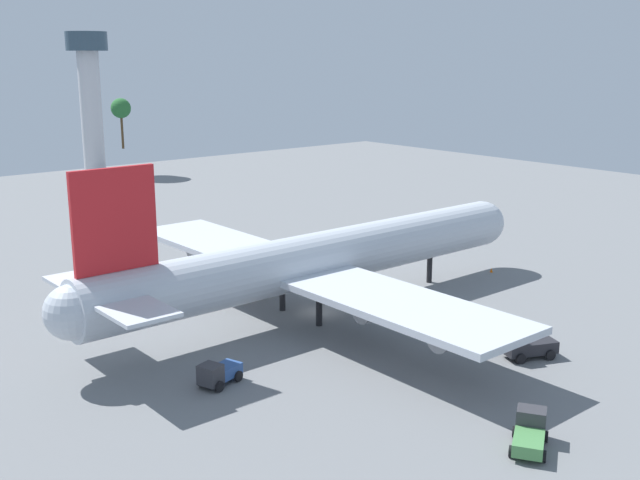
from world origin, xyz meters
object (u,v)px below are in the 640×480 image
cargo_airplane (318,260)px  baggage_tug (101,259)px  safety_cone_nose (491,270)px  control_tower (90,87)px  catering_truck (527,346)px  pushback_tractor (218,373)px  maintenance_van (530,432)px

cargo_airplane → baggage_tug: (-10.70, 34.48, -5.26)m
cargo_airplane → safety_cone_nose: bearing=-4.5°
baggage_tug → control_tower: 97.57m
control_tower → catering_truck: bearing=-98.0°
pushback_tractor → safety_cone_nose: pushback_tractor is taller
pushback_tractor → safety_cone_nose: (48.48, 7.11, -0.85)m
cargo_airplane → catering_truck: size_ratio=11.23×
catering_truck → maintenance_van: size_ratio=1.03×
baggage_tug → pushback_tractor: pushback_tractor is taller
cargo_airplane → control_tower: size_ratio=1.85×
catering_truck → baggage_tug: bearing=107.1°
pushback_tractor → maintenance_van: bearing=-63.8°
catering_truck → control_tower: (20.39, 145.45, 19.84)m
catering_truck → maintenance_van: (-14.50, -10.52, -0.10)m
maintenance_van → pushback_tractor: (-12.06, 24.55, -0.02)m
catering_truck → baggage_tug: size_ratio=1.19×
safety_cone_nose → pushback_tractor: bearing=-171.7°
safety_cone_nose → cargo_airplane: bearing=175.5°
catering_truck → baggage_tug: catering_truck is taller
pushback_tractor → control_tower: bearing=70.3°
pushback_tractor → control_tower: 140.98m
cargo_airplane → maintenance_van: size_ratio=11.63×
safety_cone_nose → control_tower: (-1.53, 124.31, 20.81)m
baggage_tug → safety_cone_nose: 54.13m
maintenance_van → pushback_tractor: size_ratio=1.17×
baggage_tug → maintenance_van: bearing=-87.3°
cargo_airplane → pushback_tractor: (-19.48, -9.41, -5.20)m
catering_truck → maintenance_van: catering_truck is taller
maintenance_van → pushback_tractor: maintenance_van is taller
cargo_airplane → maintenance_van: (-7.42, -33.96, -5.18)m
safety_cone_nose → control_tower: control_tower is taller
maintenance_van → safety_cone_nose: (36.43, 31.66, -0.87)m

